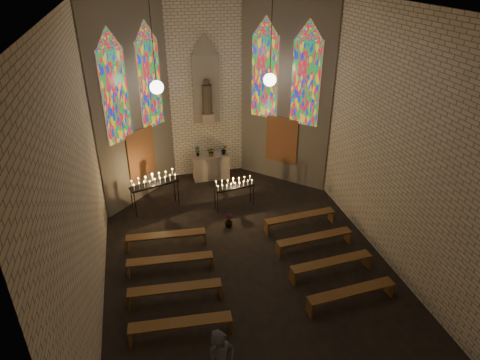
% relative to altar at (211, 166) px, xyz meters
% --- Properties ---
extents(floor, '(12.00, 12.00, 0.00)m').
position_rel_altar_xyz_m(floor, '(0.00, -5.45, -0.50)').
color(floor, black).
rests_on(floor, ground).
extents(room, '(8.22, 12.43, 7.00)m').
position_rel_altar_xyz_m(room, '(-0.00, -2.08, 3.22)').
color(room, '#F2E4CB').
rests_on(room, ground).
extents(altar, '(1.40, 0.60, 1.00)m').
position_rel_altar_xyz_m(altar, '(0.00, 0.00, 0.00)').
color(altar, '#B5A694').
rests_on(altar, ground).
extents(flower_vase_left, '(0.23, 0.17, 0.42)m').
position_rel_altar_xyz_m(flower_vase_left, '(-0.51, 0.01, 0.71)').
color(flower_vase_left, '#4C723F').
rests_on(flower_vase_left, altar).
extents(flower_vase_center, '(0.40, 0.37, 0.36)m').
position_rel_altar_xyz_m(flower_vase_center, '(0.02, -0.09, 0.68)').
color(flower_vase_center, '#4C723F').
rests_on(flower_vase_center, altar).
extents(flower_vase_right, '(0.24, 0.20, 0.41)m').
position_rel_altar_xyz_m(flower_vase_right, '(0.53, -0.06, 0.71)').
color(flower_vase_right, '#4C723F').
rests_on(flower_vase_right, altar).
extents(aisle_flower_pot, '(0.28, 0.28, 0.47)m').
position_rel_altar_xyz_m(aisle_flower_pot, '(-0.09, -3.58, -0.27)').
color(aisle_flower_pot, '#4C723F').
rests_on(aisle_flower_pot, ground).
extents(votive_stand_left, '(1.74, 0.91, 1.25)m').
position_rel_altar_xyz_m(votive_stand_left, '(-2.31, -1.85, 0.57)').
color(votive_stand_left, black).
rests_on(votive_stand_left, ground).
extents(votive_stand_right, '(1.47, 0.54, 1.05)m').
position_rel_altar_xyz_m(votive_stand_right, '(0.38, -2.43, 0.40)').
color(votive_stand_right, black).
rests_on(votive_stand_right, ground).
extents(pew_left_0, '(2.41, 0.52, 0.46)m').
position_rel_altar_xyz_m(pew_left_0, '(-2.17, -4.18, -0.13)').
color(pew_left_0, brown).
rests_on(pew_left_0, ground).
extents(pew_right_0, '(2.41, 0.52, 0.46)m').
position_rel_altar_xyz_m(pew_right_0, '(2.17, -4.18, -0.13)').
color(pew_right_0, brown).
rests_on(pew_right_0, ground).
extents(pew_left_1, '(2.41, 0.52, 0.46)m').
position_rel_altar_xyz_m(pew_left_1, '(-2.17, -5.38, -0.13)').
color(pew_left_1, brown).
rests_on(pew_left_1, ground).
extents(pew_right_1, '(2.41, 0.52, 0.46)m').
position_rel_altar_xyz_m(pew_right_1, '(2.17, -5.38, -0.13)').
color(pew_right_1, brown).
rests_on(pew_right_1, ground).
extents(pew_left_2, '(2.41, 0.52, 0.46)m').
position_rel_altar_xyz_m(pew_left_2, '(-2.17, -6.58, -0.13)').
color(pew_left_2, brown).
rests_on(pew_left_2, ground).
extents(pew_right_2, '(2.41, 0.52, 0.46)m').
position_rel_altar_xyz_m(pew_right_2, '(2.17, -6.58, -0.13)').
color(pew_right_2, brown).
rests_on(pew_right_2, ground).
extents(pew_left_3, '(2.41, 0.52, 0.46)m').
position_rel_altar_xyz_m(pew_left_3, '(-2.17, -7.78, -0.13)').
color(pew_left_3, brown).
rests_on(pew_left_3, ground).
extents(pew_right_3, '(2.41, 0.52, 0.46)m').
position_rel_altar_xyz_m(pew_right_3, '(2.17, -7.78, -0.13)').
color(pew_right_3, brown).
rests_on(pew_right_3, ground).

